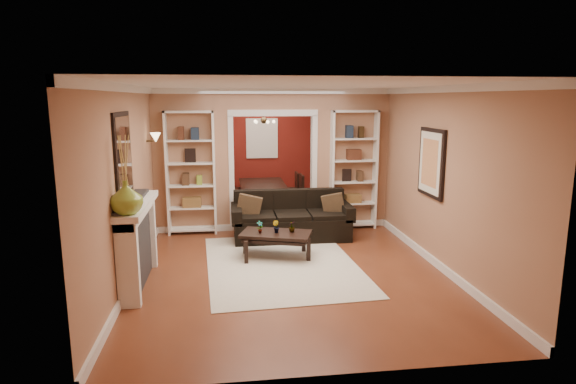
{
  "coord_description": "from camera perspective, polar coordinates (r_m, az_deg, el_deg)",
  "views": [
    {
      "loc": [
        -0.91,
        -7.96,
        2.52
      ],
      "look_at": [
        0.03,
        -0.8,
        1.11
      ],
      "focal_mm": 30.0,
      "sensor_mm": 36.0,
      "label": 1
    }
  ],
  "objects": [
    {
      "name": "bookshelf_right",
      "position": [
        9.42,
        7.75,
        2.58
      ],
      "size": [
        0.9,
        0.3,
        2.3
      ],
      "primitive_type": "cube",
      "color": "white",
      "rests_on": "floor"
    },
    {
      "name": "wall_front",
      "position": [
        4.23,
        5.27,
        -5.04
      ],
      "size": [
        8.0,
        0.0,
        8.0
      ],
      "primitive_type": "plane",
      "rotation": [
        -1.57,
        0.0,
        0.0
      ],
      "color": "#A97759",
      "rests_on": "ground"
    },
    {
      "name": "dining_chair_nw",
      "position": [
        10.46,
        -5.68,
        -0.37
      ],
      "size": [
        0.54,
        0.54,
        0.92
      ],
      "primitive_type": "cube",
      "rotation": [
        0.0,
        0.0,
        1.79
      ],
      "color": "black",
      "rests_on": "floor"
    },
    {
      "name": "dining_chair_sw",
      "position": [
        11.05,
        -5.78,
        0.21
      ],
      "size": [
        0.54,
        0.54,
        0.91
      ],
      "primitive_type": "cube",
      "rotation": [
        0.0,
        0.0,
        1.34
      ],
      "color": "black",
      "rests_on": "floor"
    },
    {
      "name": "wall_back",
      "position": [
        12.05,
        -3.12,
        5.45
      ],
      "size": [
        8.0,
        0.0,
        8.0
      ],
      "primitive_type": "plane",
      "rotation": [
        1.57,
        0.0,
        0.0
      ],
      "color": "#A97759",
      "rests_on": "ground"
    },
    {
      "name": "partition_wall",
      "position": [
        9.28,
        -1.79,
        3.79
      ],
      "size": [
        4.5,
        0.15,
        2.7
      ],
      "primitive_type": "cube",
      "color": "#A97759",
      "rests_on": "floor"
    },
    {
      "name": "dining_chair_ne",
      "position": [
        10.55,
        0.3,
        -0.24
      ],
      "size": [
        0.54,
        0.54,
        0.91
      ],
      "primitive_type": "cube",
      "rotation": [
        0.0,
        0.0,
        -1.33
      ],
      "color": "black",
      "rests_on": "floor"
    },
    {
      "name": "dining_chair_se",
      "position": [
        11.14,
        -0.11,
        0.23
      ],
      "size": [
        0.52,
        0.52,
        0.86
      ],
      "primitive_type": "cube",
      "rotation": [
        0.0,
        0.0,
        -1.82
      ],
      "color": "black",
      "rests_on": "floor"
    },
    {
      "name": "ceiling",
      "position": [
        8.01,
        -0.98,
        12.33
      ],
      "size": [
        8.0,
        8.0,
        0.0
      ],
      "primitive_type": "plane",
      "rotation": [
        3.14,
        0.0,
        0.0
      ],
      "color": "white",
      "rests_on": "ground"
    },
    {
      "name": "red_back_panel",
      "position": [
        12.02,
        -3.11,
        5.29
      ],
      "size": [
        4.44,
        0.04,
        2.64
      ],
      "primitive_type": "cube",
      "color": "maroon",
      "rests_on": "floor"
    },
    {
      "name": "fireplace",
      "position": [
        6.85,
        -17.17,
        -5.92
      ],
      "size": [
        0.32,
        1.7,
        1.16
      ],
      "primitive_type": "cube",
      "color": "white",
      "rests_on": "floor"
    },
    {
      "name": "dining_window",
      "position": [
        11.96,
        -3.11,
        6.37
      ],
      "size": [
        0.78,
        0.03,
        0.98
      ],
      "primitive_type": "cube",
      "color": "#8CA5CC",
      "rests_on": "wall_back"
    },
    {
      "name": "framed_art",
      "position": [
        7.69,
        16.56,
        3.34
      ],
      "size": [
        0.04,
        0.85,
        1.05
      ],
      "primitive_type": "cube",
      "color": "black",
      "rests_on": "wall_right"
    },
    {
      "name": "bookshelf_left",
      "position": [
        9.12,
        -11.42,
        2.18
      ],
      "size": [
        0.9,
        0.3,
        2.3
      ],
      "primitive_type": "cube",
      "color": "white",
      "rests_on": "floor"
    },
    {
      "name": "wall_left",
      "position": [
        8.16,
        -16.87,
        2.32
      ],
      "size": [
        0.0,
        8.0,
        8.0
      ],
      "primitive_type": "plane",
      "rotation": [
        1.57,
        0.0,
        1.57
      ],
      "color": "#A97759",
      "rests_on": "ground"
    },
    {
      "name": "plant_left",
      "position": [
        7.64,
        -3.35,
        -4.18
      ],
      "size": [
        0.12,
        0.11,
        0.2
      ],
      "primitive_type": "imported",
      "rotation": [
        0.0,
        0.0,
        0.44
      ],
      "color": "#336626",
      "rests_on": "coffee_table"
    },
    {
      "name": "pillow_left",
      "position": [
        8.61,
        -4.64,
        -1.72
      ],
      "size": [
        0.43,
        0.18,
        0.42
      ],
      "primitive_type": "cube",
      "rotation": [
        0.0,
        0.0,
        -0.14
      ],
      "color": "#523B23",
      "rests_on": "sofa"
    },
    {
      "name": "area_rug",
      "position": [
        7.51,
        -0.78,
        -8.51
      ],
      "size": [
        2.43,
        3.28,
        0.01
      ],
      "primitive_type": "cube",
      "rotation": [
        0.0,
        0.0,
        0.06
      ],
      "color": "beige",
      "rests_on": "floor"
    },
    {
      "name": "vase",
      "position": [
        6.02,
        -18.63,
        -0.61
      ],
      "size": [
        0.45,
        0.45,
        0.4
      ],
      "primitive_type": "imported",
      "rotation": [
        0.0,
        0.0,
        -0.19
      ],
      "color": "olive",
      "rests_on": "fireplace"
    },
    {
      "name": "sofa",
      "position": [
        8.74,
        0.41,
        -2.83
      ],
      "size": [
        2.17,
        0.94,
        0.85
      ],
      "primitive_type": "cube",
      "color": "black",
      "rests_on": "floor"
    },
    {
      "name": "floor",
      "position": [
        8.4,
        -0.92,
        -6.42
      ],
      "size": [
        8.0,
        8.0,
        0.0
      ],
      "primitive_type": "plane",
      "color": "brown",
      "rests_on": "ground"
    },
    {
      "name": "plant_right",
      "position": [
        7.7,
        0.46,
        -4.14
      ],
      "size": [
        0.14,
        0.14,
        0.17
      ],
      "primitive_type": "imported",
      "rotation": [
        0.0,
        0.0,
        3.97
      ],
      "color": "#336626",
      "rests_on": "coffee_table"
    },
    {
      "name": "plant_center",
      "position": [
        7.67,
        -1.44,
        -4.14
      ],
      "size": [
        0.14,
        0.14,
        0.19
      ],
      "primitive_type": "imported",
      "rotation": [
        0.0,
        0.0,
        2.35
      ],
      "color": "#336626",
      "rests_on": "coffee_table"
    },
    {
      "name": "mirror",
      "position": [
        6.63,
        -18.97,
        4.22
      ],
      "size": [
        0.03,
        0.95,
        1.1
      ],
      "primitive_type": "cube",
      "color": "silver",
      "rests_on": "wall_left"
    },
    {
      "name": "pillow_right",
      "position": [
        8.82,
        5.39,
        -1.53
      ],
      "size": [
        0.4,
        0.2,
        0.39
      ],
      "primitive_type": "cube",
      "rotation": [
        0.0,
        0.0,
        -0.25
      ],
      "color": "#523B23",
      "rests_on": "sofa"
    },
    {
      "name": "chandelier",
      "position": [
        10.71,
        -2.62,
        8.35
      ],
      "size": [
        0.5,
        0.5,
        0.3
      ],
      "primitive_type": "cube",
      "color": "#3D301B",
      "rests_on": "ceiling"
    },
    {
      "name": "dining_table",
      "position": [
        10.81,
        -2.8,
        -0.72
      ],
      "size": [
        1.81,
        1.01,
        0.64
      ],
      "primitive_type": "imported",
      "rotation": [
        0.0,
        0.0,
        1.57
      ],
      "color": "black",
      "rests_on": "floor"
    },
    {
      "name": "wall_sconce",
      "position": [
        8.63,
        -15.81,
        6.04
      ],
      "size": [
        0.18,
        0.18,
        0.22
      ],
      "primitive_type": "cube",
      "color": "#FFE0A5",
      "rests_on": "wall_left"
    },
    {
      "name": "coffee_table",
      "position": [
        7.75,
        -1.43,
        -6.31
      ],
      "size": [
        1.22,
        0.9,
        0.42
      ],
      "primitive_type": "cube",
      "rotation": [
        0.0,
        0.0,
        -0.31
      ],
      "color": "black",
      "rests_on": "floor"
    },
    {
      "name": "wall_right",
      "position": [
        8.64,
        14.06,
        2.93
      ],
      "size": [
        0.0,
        8.0,
        8.0
      ],
      "primitive_type": "plane",
      "rotation": [
        1.57,
        0.0,
        -1.57
      ],
      "color": "#A97759",
      "rests_on": "ground"
    }
  ]
}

